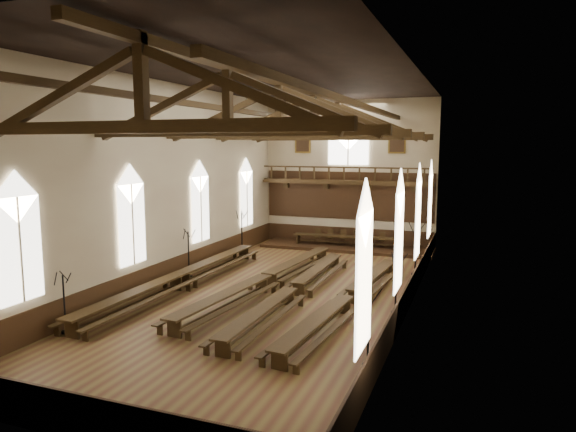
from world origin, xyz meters
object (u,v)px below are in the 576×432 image
object	(u,v)px
refectory_row_c	(293,289)
candelabrum_right_near	(368,343)
high_table	(347,237)
candelabrum_left_mid	(189,263)
candelabrum_left_near	(65,315)
candelabrum_right_mid	(396,295)
candelabrum_left_far	(242,241)
dais	(346,247)
candelabrum_right_far	(415,259)
refectory_row_d	(350,297)
refectory_row_b	(267,278)
refectory_row_a	(180,277)

from	to	relation	value
refectory_row_c	candelabrum_right_near	xyz separation A→B (m)	(4.56, -5.74, 0.27)
high_table	candelabrum_left_mid	world-z (taller)	candelabrum_left_mid
candelabrum_left_near	candelabrum_right_mid	distance (m)	12.87
candelabrum_left_near	candelabrum_left_far	xyz separation A→B (m)	(-0.00, 15.06, 0.14)
dais	candelabrum_right_far	world-z (taller)	candelabrum_right_far
dais	candelabrum_right_near	size ratio (longest dim) A/B	4.37
refectory_row_d	candelabrum_right_near	size ratio (longest dim) A/B	5.42
refectory_row_d	dais	xyz separation A→B (m)	(-3.28, 12.45, -0.42)
high_table	candelabrum_left_near	distance (m)	19.85
candelabrum_left_far	refectory_row_b	bearing A→B (deg)	-56.29
high_table	candelabrum_right_far	size ratio (longest dim) A/B	2.54
high_table	candelabrum_right_mid	distance (m)	13.47
candelabrum_right_near	candelabrum_right_mid	bearing A→B (deg)	90.00
refectory_row_c	candelabrum_left_near	world-z (taller)	candelabrum_left_near
refectory_row_d	candelabrum_left_far	xyz separation A→B (m)	(-9.19, 8.55, 0.33)
refectory_row_c	dais	distance (m)	12.22
candelabrum_right_far	candelabrum_left_near	bearing A→B (deg)	-129.92
candelabrum_left_near	refectory_row_b	bearing A→B (deg)	59.30
refectory_row_a	refectory_row_b	bearing A→B (deg)	17.48
refectory_row_c	candelabrum_left_mid	size ratio (longest dim) A/B	5.41
candelabrum_left_near	candelabrum_right_mid	world-z (taller)	candelabrum_right_mid
candelabrum_left_near	candelabrum_left_far	bearing A→B (deg)	90.00
refectory_row_a	candelabrum_right_mid	xyz separation A→B (m)	(10.40, -0.18, 0.21)
high_table	candelabrum_left_near	size ratio (longest dim) A/B	3.14
high_table	candelabrum_right_near	xyz separation A→B (m)	(5.19, -17.94, 0.01)
candelabrum_left_near	candelabrum_right_far	distance (m)	17.30
candelabrum_left_mid	high_table	bearing A→B (deg)	60.21
candelabrum_right_mid	candelabrum_right_near	bearing A→B (deg)	-90.00
candelabrum_right_near	candelabrum_left_mid	bearing A→B (deg)	145.54
candelabrum_left_near	candelabrum_right_far	xyz separation A→B (m)	(11.10, 13.27, 0.17)
dais	candelabrum_left_far	xyz separation A→B (m)	(-5.91, -3.89, 0.75)
refectory_row_d	candelabrum_right_mid	distance (m)	1.93
refectory_row_a	candelabrum_left_far	xyz separation A→B (m)	(-0.70, 8.36, 0.27)
candelabrum_left_mid	candelabrum_left_far	world-z (taller)	candelabrum_left_far
refectory_row_b	candelabrum_left_mid	xyz separation A→B (m)	(-4.73, 0.66, 0.23)
refectory_row_d	candelabrum_left_far	size ratio (longest dim) A/B	5.03
refectory_row_a	candelabrum_left_far	distance (m)	8.39
refectory_row_c	candelabrum_left_near	xyz separation A→B (m)	(-6.54, -6.75, 0.19)
refectory_row_d	high_table	bearing A→B (deg)	104.76
refectory_row_c	candelabrum_right_near	distance (m)	7.34
candelabrum_right_far	refectory_row_a	bearing A→B (deg)	-147.73
refectory_row_d	dais	size ratio (longest dim) A/B	1.24
refectory_row_d	candelabrum_right_far	distance (m)	7.04
refectory_row_c	dais	size ratio (longest dim) A/B	1.23
high_table	candelabrum_left_near	world-z (taller)	candelabrum_left_near
candelabrum_left_mid	candelabrum_right_mid	xyz separation A→B (m)	(11.10, -2.11, -0.01)
refectory_row_d	candelabrum_left_far	distance (m)	12.55
refectory_row_d	candelabrum_left_near	size ratio (longest dim) A/B	6.04
refectory_row_a	candelabrum_left_far	size ratio (longest dim) A/B	5.28
refectory_row_b	candelabrum_left_mid	size ratio (longest dim) A/B	5.66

